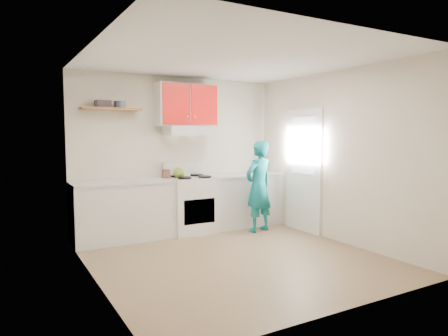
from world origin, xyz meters
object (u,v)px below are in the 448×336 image
crock (166,174)px  person (259,186)px  tin (120,104)px  stove (191,205)px  kettle (179,173)px

crock → person: bearing=-23.0°
crock → tin: bearing=175.7°
crock → stove: bearing=-11.8°
kettle → crock: kettle is taller
tin → kettle: size_ratio=0.87×
kettle → person: size_ratio=0.13×
stove → person: (1.01, -0.52, 0.30)m
stove → crock: (-0.40, 0.08, 0.52)m
stove → crock: crock is taller
stove → kettle: size_ratio=4.67×
kettle → crock: size_ratio=1.22×
tin → kettle: tin is taller
crock → kettle: bearing=-7.2°
stove → tin: 1.99m
stove → kettle: kettle is taller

